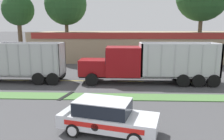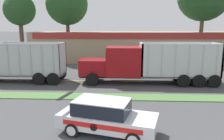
# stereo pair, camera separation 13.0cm
# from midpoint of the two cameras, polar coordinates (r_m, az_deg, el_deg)

# --- Properties ---
(grass_verge) EXTENTS (120.00, 1.52, 0.06)m
(grass_verge) POSITION_cam_midpoint_polar(r_m,az_deg,el_deg) (15.57, 1.24, -7.01)
(grass_verge) COLOR #517F42
(grass_verge) RESTS_ON ground_plane
(centre_line_2) EXTENTS (2.40, 0.14, 0.01)m
(centre_line_2) POSITION_cam_midpoint_polar(r_m,az_deg,el_deg) (22.47, -23.47, -2.39)
(centre_line_2) COLOR yellow
(centre_line_2) RESTS_ON ground_plane
(centre_line_3) EXTENTS (2.40, 0.14, 0.01)m
(centre_line_3) POSITION_cam_midpoint_polar(r_m,az_deg,el_deg) (20.66, -9.90, -2.74)
(centre_line_3) COLOR yellow
(centre_line_3) RESTS_ON ground_plane
(centre_line_4) EXTENTS (2.40, 0.14, 0.01)m
(centre_line_4) POSITION_cam_midpoint_polar(r_m,az_deg,el_deg) (20.17, 5.26, -2.96)
(centre_line_4) COLOR yellow
(centre_line_4) RESTS_ON ground_plane
(centre_line_5) EXTENTS (2.40, 0.14, 0.01)m
(centre_line_5) POSITION_cam_midpoint_polar(r_m,az_deg,el_deg) (21.10, 20.09, -2.96)
(centre_line_5) COLOR yellow
(centre_line_5) RESTS_ON ground_plane
(dump_truck_mid) EXTENTS (11.98, 2.85, 3.57)m
(dump_truck_mid) POSITION_cam_midpoint_polar(r_m,az_deg,el_deg) (19.38, 6.55, 1.46)
(dump_truck_mid) COLOR black
(dump_truck_mid) RESTS_ON ground_plane
(rally_car) EXTENTS (4.80, 2.84, 1.62)m
(rally_car) POSITION_cam_midpoint_polar(r_m,az_deg,el_deg) (10.29, -1.30, -11.96)
(rally_car) COLOR silver
(rally_car) RESTS_ON ground_plane
(store_building_backdrop) EXTENTS (33.06, 12.10, 4.26)m
(store_building_backdrop) POSITION_cam_midpoint_polar(r_m,az_deg,el_deg) (35.54, 8.62, 6.44)
(store_building_backdrop) COLOR #9E896B
(store_building_backdrop) RESTS_ON ground_plane
(tree_behind_left) EXTENTS (4.56, 4.56, 10.88)m
(tree_behind_left) POSITION_cam_midpoint_polar(r_m,az_deg,el_deg) (35.94, -22.92, 14.88)
(tree_behind_left) COLOR brown
(tree_behind_left) RESTS_ON ground_plane
(tree_behind_centre) EXTENTS (5.89, 5.89, 12.59)m
(tree_behind_centre) POSITION_cam_midpoint_polar(r_m,az_deg,el_deg) (32.83, -11.61, 17.54)
(tree_behind_centre) COLOR brown
(tree_behind_centre) RESTS_ON ground_plane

